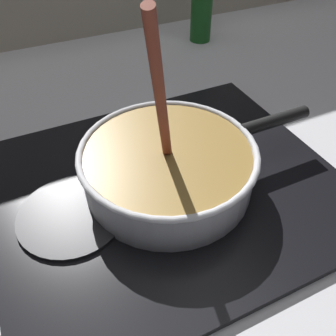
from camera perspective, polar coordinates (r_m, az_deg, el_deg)
The scene contains 5 objects.
ground at distance 0.57m, azimuth 8.11°, elevation -10.62°, with size 2.40×1.60×0.04m, color #B7B7BC.
hob_plate at distance 0.60m, azimuth 0.00°, elevation -2.90°, with size 0.56×0.48×0.01m, color black.
burner_ring at distance 0.59m, azimuth 0.00°, elevation -2.22°, with size 0.18×0.18×0.01m, color #592D0C.
spare_burner at distance 0.56m, azimuth -15.21°, elevation -7.20°, with size 0.16×0.16×0.01m, color #262628.
cooking_pan at distance 0.56m, azimuth 0.11°, elevation 0.44°, with size 0.41×0.28×0.32m.
Camera 1 is at (-0.21, -0.27, 0.43)m, focal length 37.96 mm.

